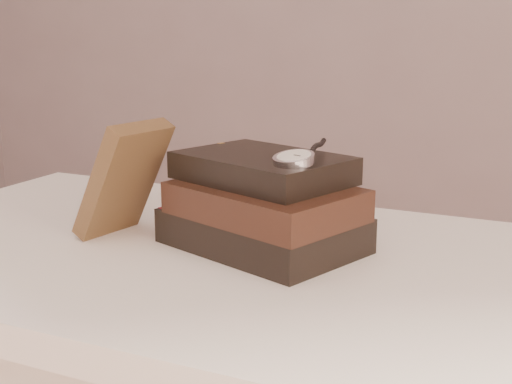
% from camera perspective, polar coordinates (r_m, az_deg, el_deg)
% --- Properties ---
extents(table, '(1.00, 0.60, 0.75)m').
position_cam_1_polar(table, '(0.98, -4.27, -9.60)').
color(table, white).
rests_on(table, ground).
extents(book_stack, '(0.29, 0.25, 0.12)m').
position_cam_1_polar(book_stack, '(0.93, 0.62, -1.11)').
color(book_stack, black).
rests_on(book_stack, table).
extents(journal, '(0.12, 0.12, 0.16)m').
position_cam_1_polar(journal, '(0.99, -10.67, 1.03)').
color(journal, '#402B18').
rests_on(journal, table).
extents(pocket_watch, '(0.07, 0.16, 0.02)m').
position_cam_1_polar(pocket_watch, '(0.86, 3.29, 2.83)').
color(pocket_watch, silver).
rests_on(pocket_watch, book_stack).
extents(eyeglasses, '(0.14, 0.15, 0.05)m').
position_cam_1_polar(eyeglasses, '(1.04, 0.29, 1.26)').
color(eyeglasses, silver).
rests_on(eyeglasses, book_stack).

